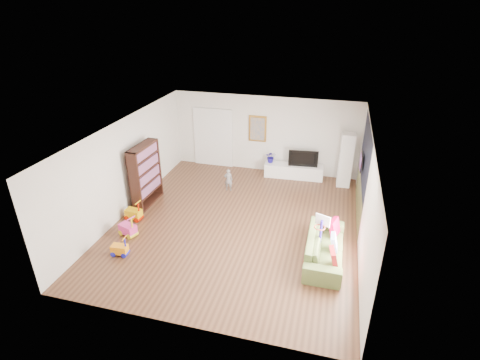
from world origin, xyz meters
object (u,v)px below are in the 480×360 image
(media_console, at_px, (294,171))
(basketball_hoop, at_px, (317,241))
(bookshelf, at_px, (146,175))
(sofa, at_px, (325,247))

(media_console, relative_size, basketball_hoop, 1.67)
(bookshelf, relative_size, basketball_hoop, 1.57)
(media_console, xyz_separation_m, sofa, (1.32, -4.34, 0.08))
(bookshelf, bearing_deg, basketball_hoop, -15.00)
(basketball_hoop, bearing_deg, media_console, 124.98)
(sofa, height_order, basketball_hoop, basketball_hoop)
(bookshelf, distance_m, sofa, 5.55)
(media_console, bearing_deg, basketball_hoop, -78.92)
(media_console, relative_size, sofa, 0.92)
(basketball_hoop, bearing_deg, bookshelf, -175.78)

